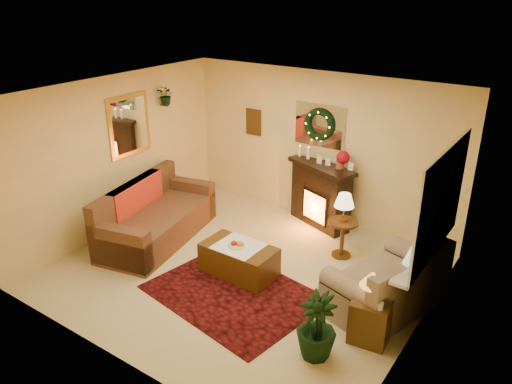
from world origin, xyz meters
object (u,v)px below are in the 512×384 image
Objects in this scene: fireplace at (321,195)px; side_table_round at (342,237)px; sofa at (157,215)px; loveseat at (386,279)px; end_table_square at (371,320)px; coffee_table at (239,261)px.

fireplace is 1.15m from side_table_round.
loveseat is (3.73, 0.32, -0.01)m from sofa.
fireplace reaches higher than end_table_square.
end_table_square is at bearing -54.46° from side_table_round.
end_table_square is at bearing -65.18° from loveseat.
sofa is 2.96m from side_table_round.
side_table_round is at bearing 11.72° from sofa.
fireplace is at bearing 85.32° from coffee_table.
loveseat is at bearing -7.33° from sofa.
end_table_square is (3.83, -0.37, -0.16)m from sofa.
fireplace is at bearing 34.00° from sofa.
fireplace reaches higher than loveseat.
sofa reaches higher than side_table_round.
end_table_square is 0.51× the size of coffee_table.
end_table_square is (0.10, -0.69, -0.15)m from loveseat.
sofa is 1.44× the size of loveseat.
loveseat is 0.72m from end_table_square.
side_table_round is (-1.03, 0.88, -0.09)m from loveseat.
coffee_table is (1.71, -0.10, -0.22)m from sofa.
coffee_table is at bearing -151.51° from loveseat.
coffee_table is at bearing -127.35° from side_table_round.
coffee_table is (-0.20, -2.09, -0.34)m from fireplace.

